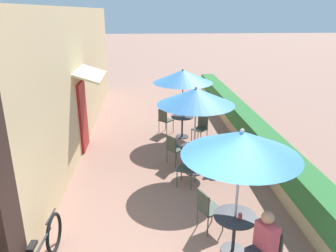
% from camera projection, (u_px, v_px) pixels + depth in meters
% --- Properties ---
extents(cafe_facade_wall, '(0.98, 14.24, 4.20)m').
position_uv_depth(cafe_facade_wall, '(78.00, 79.00, 10.20)').
color(cafe_facade_wall, '#D6B784').
rests_on(cafe_facade_wall, ground_plane).
extents(planter_hedge, '(0.60, 13.24, 1.01)m').
position_uv_depth(planter_hedge, '(241.00, 122.00, 11.11)').
color(planter_hedge, tan).
rests_on(planter_hedge, ground_plane).
extents(patio_table_near, '(0.75, 0.75, 0.74)m').
position_uv_depth(patio_table_near, '(235.00, 226.00, 5.74)').
color(patio_table_near, '#28282D').
rests_on(patio_table_near, ground_plane).
extents(patio_umbrella_near, '(1.94, 1.94, 2.35)m').
position_uv_depth(patio_umbrella_near, '(241.00, 144.00, 5.22)').
color(patio_umbrella_near, '#B7B7BC').
rests_on(patio_umbrella_near, ground_plane).
extents(cafe_chair_near_left, '(0.53, 0.53, 0.87)m').
position_uv_depth(cafe_chair_near_left, '(267.00, 250.00, 5.19)').
color(cafe_chair_near_left, '#384238').
rests_on(cafe_chair_near_left, ground_plane).
extents(seated_patron_near_left, '(0.50, 0.46, 1.25)m').
position_uv_depth(seated_patron_near_left, '(263.00, 243.00, 5.08)').
color(seated_patron_near_left, '#23232D').
rests_on(seated_patron_near_left, ground_plane).
extents(cafe_chair_near_right, '(0.53, 0.53, 0.87)m').
position_uv_depth(cafe_chair_near_right, '(207.00, 207.00, 6.31)').
color(cafe_chair_near_right, '#384238').
rests_on(cafe_chair_near_right, ground_plane).
extents(coffee_cup_near, '(0.07, 0.07, 0.09)m').
position_uv_depth(coffee_cup_near, '(240.00, 216.00, 5.59)').
color(coffee_cup_near, '#B73D3D').
rests_on(coffee_cup_near, patio_table_near).
extents(patio_table_mid, '(0.75, 0.75, 0.74)m').
position_uv_depth(patio_table_mid, '(194.00, 154.00, 8.60)').
color(patio_table_mid, '#28282D').
rests_on(patio_table_mid, ground_plane).
extents(patio_umbrella_mid, '(1.94, 1.94, 2.35)m').
position_uv_depth(patio_umbrella_mid, '(196.00, 96.00, 8.08)').
color(patio_umbrella_mid, '#B7B7BC').
rests_on(patio_umbrella_mid, ground_plane).
extents(cafe_chair_mid_left, '(0.44, 0.44, 0.87)m').
position_uv_depth(cafe_chair_mid_left, '(219.00, 152.00, 8.80)').
color(cafe_chair_mid_left, '#384238').
rests_on(cafe_chair_mid_left, ground_plane).
extents(cafe_chair_mid_right, '(0.56, 0.56, 0.87)m').
position_uv_depth(cafe_chair_mid_right, '(174.00, 147.00, 9.07)').
color(cafe_chair_mid_right, '#384238').
rests_on(cafe_chair_mid_right, ground_plane).
extents(cafe_chair_mid_back, '(0.53, 0.53, 0.87)m').
position_uv_depth(cafe_chair_mid_back, '(189.00, 167.00, 7.94)').
color(cafe_chair_mid_back, '#384238').
rests_on(cafe_chair_mid_back, ground_plane).
extents(coffee_cup_mid, '(0.07, 0.07, 0.09)m').
position_uv_depth(coffee_cup_mid, '(197.00, 144.00, 8.62)').
color(coffee_cup_mid, white).
rests_on(coffee_cup_mid, patio_table_mid).
extents(patio_table_far, '(0.75, 0.75, 0.74)m').
position_uv_depth(patio_table_far, '(182.00, 122.00, 11.07)').
color(patio_table_far, '#28282D').
rests_on(patio_table_far, ground_plane).
extents(patio_umbrella_far, '(1.94, 1.94, 2.35)m').
position_uv_depth(patio_umbrella_far, '(183.00, 76.00, 10.54)').
color(patio_umbrella_far, '#B7B7BC').
rests_on(patio_umbrella_far, ground_plane).
extents(cafe_chair_far_left, '(0.57, 0.57, 0.87)m').
position_uv_depth(cafe_chair_far_left, '(201.00, 127.00, 10.69)').
color(cafe_chair_far_left, '#384238').
rests_on(cafe_chair_far_left, ground_plane).
extents(cafe_chair_far_right, '(0.57, 0.57, 0.87)m').
position_uv_depth(cafe_chair_far_right, '(165.00, 119.00, 11.45)').
color(cafe_chair_far_right, '#384238').
rests_on(cafe_chair_far_right, ground_plane).
extents(coffee_cup_far, '(0.07, 0.07, 0.09)m').
position_uv_depth(coffee_cup_far, '(184.00, 115.00, 10.96)').
color(coffee_cup_far, white).
rests_on(coffee_cup_far, patio_table_far).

